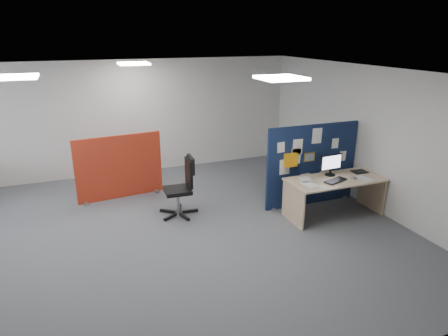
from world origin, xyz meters
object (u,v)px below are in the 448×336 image
object	(u,v)px
office_chair	(183,183)
navy_divider	(311,165)
monitor_main	(331,164)
red_divider	(120,167)
main_desk	(333,187)

from	to	relation	value
office_chair	navy_divider	bearing A→B (deg)	-6.90
monitor_main	red_divider	distance (m)	4.21
main_desk	red_divider	xyz separation A→B (m)	(-3.60, 2.28, 0.09)
main_desk	monitor_main	world-z (taller)	monitor_main
monitor_main	red_divider	world-z (taller)	red_divider
navy_divider	monitor_main	xyz separation A→B (m)	(0.14, -0.43, 0.14)
navy_divider	main_desk	bearing A→B (deg)	-78.65
monitor_main	office_chair	size ratio (longest dim) A/B	0.42
main_desk	office_chair	distance (m)	2.79
main_desk	red_divider	bearing A→B (deg)	147.62
monitor_main	red_divider	size ratio (longest dim) A/B	0.26
navy_divider	red_divider	distance (m)	3.87
navy_divider	main_desk	size ratio (longest dim) A/B	1.09
red_divider	navy_divider	bearing A→B (deg)	-32.36
red_divider	office_chair	bearing A→B (deg)	-58.22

